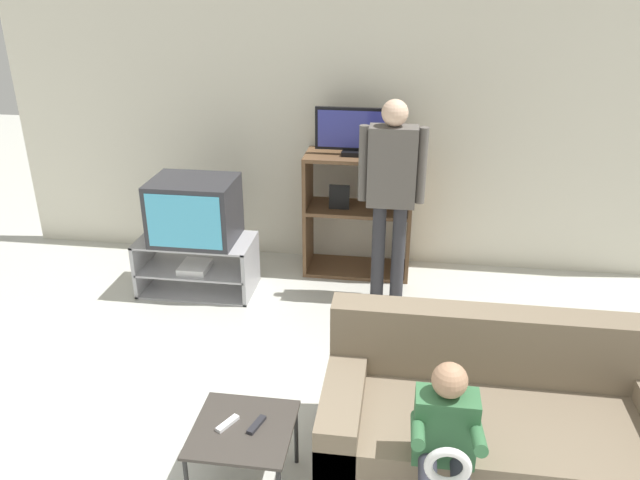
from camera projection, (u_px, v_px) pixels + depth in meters
The scene contains 11 objects.
wall_back at pixel (351, 125), 5.59m from camera, with size 6.40×0.06×2.60m.
tv_stand at pixel (197, 265), 5.39m from camera, with size 0.98×0.51×0.48m.
television_main at pixel (195, 210), 5.19m from camera, with size 0.69×0.54×0.53m.
media_shelf at pixel (358, 213), 5.61m from camera, with size 0.95×0.45×1.11m.
television_flat at pixel (358, 133), 5.31m from camera, with size 0.74×0.20×0.41m.
snack_table at pixel (243, 434), 3.25m from camera, with size 0.52×0.52×0.42m.
remote_control_black at pixel (257, 425), 3.24m from camera, with size 0.04×0.14×0.02m, color #232328.
remote_control_white at pixel (228, 423), 3.25m from camera, with size 0.04×0.14×0.02m, color silver.
couch at pixel (496, 424), 3.47m from camera, with size 1.92×0.88×0.83m.
person_standing_adult at pixel (392, 183), 4.93m from camera, with size 0.53×0.21×1.70m.
person_seated_child at pixel (445, 443), 2.93m from camera, with size 0.33×0.43×0.94m.
Camera 1 is at (0.51, -1.83, 2.62)m, focal length 35.00 mm.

